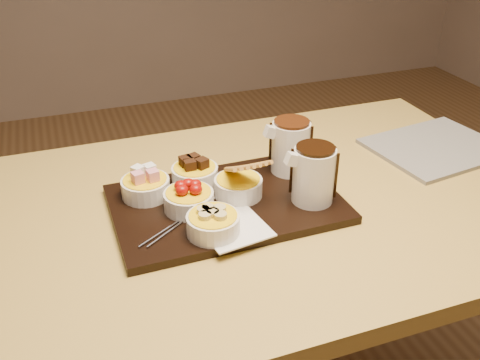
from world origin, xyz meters
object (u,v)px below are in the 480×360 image
object	(u,v)px
pitcher_milk_chocolate	(291,147)
newspaper	(436,147)
serving_board	(226,204)
dining_table	(269,236)
pitcher_dark_chocolate	(314,175)
bowl_strawberries	(189,201)

from	to	relation	value
pitcher_milk_chocolate	newspaper	world-z (taller)	pitcher_milk_chocolate
newspaper	serving_board	bearing A→B (deg)	179.78
dining_table	serving_board	world-z (taller)	serving_board
pitcher_dark_chocolate	pitcher_milk_chocolate	xyz separation A→B (m)	(0.01, 0.13, 0.00)
bowl_strawberries	newspaper	size ratio (longest dim) A/B	0.32
serving_board	bowl_strawberries	distance (m)	0.08
dining_table	pitcher_dark_chocolate	bearing A→B (deg)	-42.62
pitcher_dark_chocolate	pitcher_milk_chocolate	size ratio (longest dim) A/B	1.00
bowl_strawberries	pitcher_milk_chocolate	xyz separation A→B (m)	(0.25, 0.08, 0.04)
newspaper	bowl_strawberries	bearing A→B (deg)	179.36
pitcher_dark_chocolate	newspaper	world-z (taller)	pitcher_dark_chocolate
newspaper	pitcher_milk_chocolate	bearing A→B (deg)	172.98
pitcher_dark_chocolate	dining_table	bearing A→B (deg)	136.89
serving_board	bowl_strawberries	xyz separation A→B (m)	(-0.08, -0.01, 0.03)
bowl_strawberries	newspaper	distance (m)	0.67
dining_table	bowl_strawberries	world-z (taller)	bowl_strawberries
newspaper	dining_table	bearing A→B (deg)	-178.94
bowl_strawberries	pitcher_dark_chocolate	xyz separation A→B (m)	(0.25, -0.05, 0.04)
bowl_strawberries	pitcher_dark_chocolate	size ratio (longest dim) A/B	0.86
serving_board	bowl_strawberries	bearing A→B (deg)	-176.42
serving_board	pitcher_milk_chocolate	xyz separation A→B (m)	(0.17, 0.07, 0.07)
pitcher_dark_chocolate	newspaper	xyz separation A→B (m)	(0.41, 0.14, -0.07)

